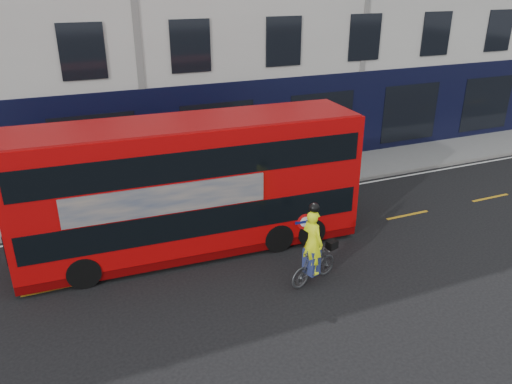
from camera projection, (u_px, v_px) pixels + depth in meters
ground at (210, 285)px, 13.97m from camera, size 120.00×120.00×0.00m
pavement at (159, 197)px, 19.44m from camera, size 60.00×3.00×0.12m
kerb at (168, 212)px, 18.17m from camera, size 60.00×0.12×0.13m
road_edge_line at (170, 217)px, 17.94m from camera, size 58.00×0.10×0.01m
lane_dashes at (195, 259)px, 15.23m from camera, size 58.00×0.12×0.01m
bus at (193, 186)px, 15.06m from camera, size 10.45×2.84×4.17m
cyclist at (313, 256)px, 13.79m from camera, size 1.75×0.95×2.47m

